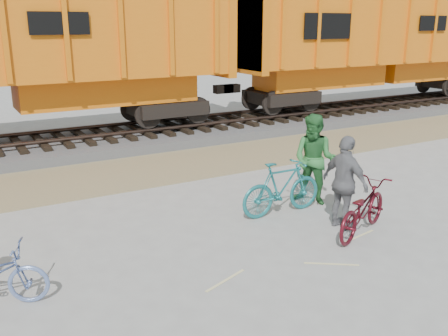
{
  "coord_description": "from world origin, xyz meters",
  "views": [
    {
      "loc": [
        -4.47,
        -6.81,
        3.84
      ],
      "look_at": [
        0.29,
        1.5,
        1.06
      ],
      "focal_mm": 40.0,
      "sensor_mm": 36.0,
      "label": 1
    }
  ],
  "objects_px": {
    "bicycle_teal": "(282,188)",
    "hopper_car_center": "(0,54)",
    "person_man": "(314,160)",
    "hopper_car_right": "(378,43)",
    "bicycle_maroon": "(362,209)",
    "person_woman": "(345,183)"
  },
  "relations": [
    {
      "from": "bicycle_maroon",
      "to": "person_woman",
      "type": "relative_size",
      "value": 1.05
    },
    {
      "from": "hopper_car_center",
      "to": "bicycle_teal",
      "type": "height_order",
      "value": "hopper_car_center"
    },
    {
      "from": "hopper_car_right",
      "to": "bicycle_maroon",
      "type": "xyz_separation_m",
      "value": [
        -10.08,
        -9.51,
        -2.5
      ]
    },
    {
      "from": "person_woman",
      "to": "bicycle_maroon",
      "type": "bearing_deg",
      "value": -171.2
    },
    {
      "from": "hopper_car_center",
      "to": "bicycle_maroon",
      "type": "xyz_separation_m",
      "value": [
        4.92,
        -9.51,
        -2.5
      ]
    },
    {
      "from": "hopper_car_center",
      "to": "person_man",
      "type": "xyz_separation_m",
      "value": [
        5.22,
        -7.72,
        -2.01
      ]
    },
    {
      "from": "hopper_car_center",
      "to": "bicycle_maroon",
      "type": "height_order",
      "value": "hopper_car_center"
    },
    {
      "from": "hopper_car_right",
      "to": "bicycle_maroon",
      "type": "relative_size",
      "value": 7.26
    },
    {
      "from": "bicycle_teal",
      "to": "person_woman",
      "type": "relative_size",
      "value": 1.04
    },
    {
      "from": "person_man",
      "to": "bicycle_maroon",
      "type": "bearing_deg",
      "value": -40.42
    },
    {
      "from": "bicycle_teal",
      "to": "hopper_car_center",
      "type": "bearing_deg",
      "value": 28.79
    },
    {
      "from": "hopper_car_right",
      "to": "person_man",
      "type": "distance_m",
      "value": 12.62
    },
    {
      "from": "bicycle_teal",
      "to": "bicycle_maroon",
      "type": "xyz_separation_m",
      "value": [
        0.7,
        -1.59,
        -0.06
      ]
    },
    {
      "from": "hopper_car_right",
      "to": "person_woman",
      "type": "distance_m",
      "value": 13.82
    },
    {
      "from": "hopper_car_right",
      "to": "person_woman",
      "type": "height_order",
      "value": "hopper_car_right"
    },
    {
      "from": "bicycle_teal",
      "to": "person_woman",
      "type": "xyz_separation_m",
      "value": [
        0.6,
        -1.19,
        0.34
      ]
    },
    {
      "from": "hopper_car_right",
      "to": "person_man",
      "type": "xyz_separation_m",
      "value": [
        -9.78,
        -7.72,
        -2.01
      ]
    },
    {
      "from": "hopper_car_right",
      "to": "hopper_car_center",
      "type": "bearing_deg",
      "value": 180.0
    },
    {
      "from": "hopper_car_center",
      "to": "hopper_car_right",
      "type": "height_order",
      "value": "same"
    },
    {
      "from": "hopper_car_right",
      "to": "bicycle_maroon",
      "type": "distance_m",
      "value": 14.08
    },
    {
      "from": "person_man",
      "to": "person_woman",
      "type": "height_order",
      "value": "person_man"
    },
    {
      "from": "hopper_car_center",
      "to": "bicycle_teal",
      "type": "bearing_deg",
      "value": -61.95
    }
  ]
}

